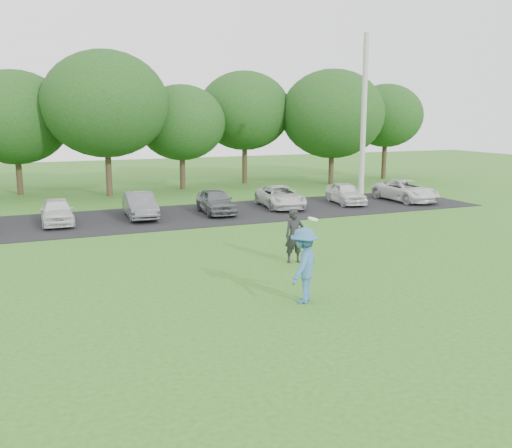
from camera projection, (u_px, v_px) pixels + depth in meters
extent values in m
plane|color=#25681D|center=(305.00, 291.00, 15.99)|extent=(100.00, 100.00, 0.00)
cube|color=black|center=(180.00, 216.00, 27.73)|extent=(32.00, 6.50, 0.03)
cylinder|color=#AAACA6|center=(364.00, 122.00, 30.11)|extent=(0.28, 0.28, 9.01)
imported|color=teal|center=(304.00, 265.00, 14.89)|extent=(1.45, 1.43, 2.00)
cylinder|color=white|center=(313.00, 219.00, 14.47)|extent=(0.28, 0.27, 0.11)
imported|color=black|center=(294.00, 236.00, 18.94)|extent=(0.71, 0.52, 1.80)
cube|color=black|center=(302.00, 229.00, 18.80)|extent=(0.15, 0.12, 0.10)
imported|color=silver|center=(57.00, 211.00, 25.51)|extent=(1.47, 3.45, 1.16)
imported|color=#57595E|center=(140.00, 205.00, 27.09)|extent=(1.47, 3.72, 1.20)
imported|color=#595C61|center=(216.00, 201.00, 28.32)|extent=(1.69, 3.67, 1.22)
imported|color=silver|center=(280.00, 197.00, 30.13)|extent=(2.38, 4.28, 1.13)
imported|color=silver|center=(346.00, 193.00, 31.41)|extent=(1.94, 3.62, 1.17)
imported|color=silver|center=(406.00, 191.00, 32.36)|extent=(2.08, 4.34, 1.19)
cylinder|color=#38281C|center=(19.00, 177.00, 35.14)|extent=(0.36, 0.36, 2.20)
ellipsoid|color=#214C19|center=(15.00, 117.00, 34.46)|extent=(6.68, 6.68, 5.68)
cylinder|color=#38281C|center=(109.00, 174.00, 34.48)|extent=(0.36, 0.36, 2.70)
ellipsoid|color=#214C19|center=(105.00, 104.00, 33.70)|extent=(7.42, 7.42, 6.31)
cylinder|color=#38281C|center=(183.00, 172.00, 37.72)|extent=(0.36, 0.36, 2.20)
ellipsoid|color=#214C19|center=(181.00, 123.00, 37.10)|extent=(5.76, 5.76, 4.90)
cylinder|color=#38281C|center=(245.00, 164.00, 40.86)|extent=(0.36, 0.36, 2.70)
ellipsoid|color=#214C19|center=(244.00, 111.00, 40.14)|extent=(6.50, 6.50, 5.53)
cylinder|color=#38281C|center=(331.00, 169.00, 40.48)|extent=(0.36, 0.36, 2.20)
ellipsoid|color=#214C19|center=(332.00, 114.00, 39.76)|extent=(7.24, 7.24, 6.15)
cylinder|color=#38281C|center=(384.00, 161.00, 43.82)|extent=(0.36, 0.36, 2.70)
ellipsoid|color=#214C19|center=(386.00, 116.00, 43.17)|extent=(5.58, 5.58, 4.74)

